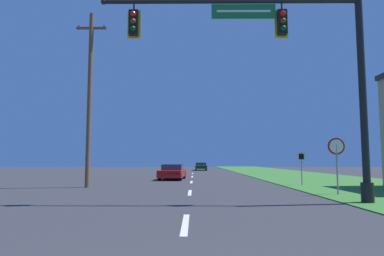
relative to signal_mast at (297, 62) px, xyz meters
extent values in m
cube|color=#38752D|center=(6.47, 20.01, -5.13)|extent=(10.00, 110.00, 0.04)
cube|color=silver|center=(-4.03, -3.99, -5.14)|extent=(0.16, 2.80, 0.01)
cube|color=silver|center=(-4.03, 4.01, -5.14)|extent=(0.16, 2.80, 0.01)
cube|color=silver|center=(-4.03, 12.01, -5.14)|extent=(0.16, 2.80, 0.01)
cube|color=silver|center=(-4.03, 20.01, -5.14)|extent=(0.16, 2.80, 0.01)
cube|color=silver|center=(-4.03, 28.01, -5.14)|extent=(0.16, 2.80, 0.01)
cylinder|color=black|center=(2.37, 0.00, -4.76)|extent=(0.44, 0.44, 0.70)
cylinder|color=black|center=(2.37, 0.00, -1.07)|extent=(0.26, 0.26, 8.07)
cylinder|color=black|center=(-2.44, 0.00, 2.37)|extent=(9.62, 0.16, 0.16)
sphere|color=black|center=(-7.25, 0.00, 2.37)|extent=(0.21, 0.21, 0.21)
cube|color=#196B33|center=(-1.96, 0.00, 1.97)|extent=(2.40, 0.06, 0.55)
cube|color=white|center=(-1.96, -0.03, 1.97)|extent=(2.02, 0.01, 0.08)
cylinder|color=black|center=(-6.09, 0.00, 2.19)|extent=(0.06, 0.06, 0.35)
cube|color=yellow|center=(-6.09, 0.14, 1.54)|extent=(0.50, 0.03, 1.11)
cube|color=black|center=(-6.09, 0.00, 1.54)|extent=(0.34, 0.24, 0.95)
sphere|color=red|center=(-6.09, -0.14, 1.83)|extent=(0.22, 0.22, 0.22)
sphere|color=#51380F|center=(-6.09, -0.14, 1.54)|extent=(0.22, 0.22, 0.22)
sphere|color=#0F3D19|center=(-6.09, -0.14, 1.26)|extent=(0.22, 0.22, 0.22)
cylinder|color=black|center=(-0.52, 0.00, 2.19)|extent=(0.06, 0.06, 0.35)
cube|color=yellow|center=(-0.52, 0.14, 1.54)|extent=(0.50, 0.03, 1.11)
cube|color=black|center=(-0.52, 0.00, 1.54)|extent=(0.34, 0.24, 0.95)
sphere|color=red|center=(-0.52, -0.14, 1.83)|extent=(0.22, 0.22, 0.22)
sphere|color=#51380F|center=(-0.52, -0.14, 1.54)|extent=(0.22, 0.22, 0.22)
sphere|color=#0F3D19|center=(-0.52, -0.14, 1.26)|extent=(0.22, 0.22, 0.22)
cylinder|color=black|center=(-4.68, 16.96, -4.83)|extent=(0.22, 0.64, 0.64)
cylinder|color=black|center=(-6.28, 17.06, -4.83)|extent=(0.22, 0.64, 0.64)
cylinder|color=black|center=(-4.89, 13.80, -4.83)|extent=(0.22, 0.64, 0.64)
cylinder|color=black|center=(-6.48, 13.90, -4.83)|extent=(0.22, 0.64, 0.64)
cube|color=#AD1414|center=(-5.58, 15.43, -4.65)|extent=(2.11, 4.68, 0.55)
cube|color=#283342|center=(-5.57, 15.54, -4.16)|extent=(1.72, 2.02, 0.42)
cube|color=#AD1414|center=(-5.57, 15.54, -3.98)|extent=(1.68, 1.98, 0.06)
cube|color=#B71414|center=(-5.73, 13.18, -4.59)|extent=(1.67, 0.17, 0.14)
cylinder|color=black|center=(-2.00, 43.10, -4.83)|extent=(0.22, 0.64, 0.64)
cylinder|color=black|center=(-3.60, 43.10, -4.83)|extent=(0.22, 0.64, 0.64)
cylinder|color=black|center=(-2.00, 39.84, -4.83)|extent=(0.22, 0.64, 0.64)
cylinder|color=black|center=(-3.60, 39.84, -4.83)|extent=(0.22, 0.64, 0.64)
cube|color=#235B2D|center=(-2.80, 41.47, -4.65)|extent=(1.82, 4.65, 0.55)
cube|color=#283342|center=(-2.80, 41.59, -4.16)|extent=(1.60, 1.95, 0.42)
cube|color=#235B2D|center=(-2.80, 41.59, -3.98)|extent=(1.57, 1.92, 0.06)
cube|color=#B71414|center=(-2.80, 39.17, -4.59)|extent=(1.67, 0.06, 0.14)
cylinder|color=gray|center=(2.55, 2.96, -4.01)|extent=(0.07, 0.07, 2.20)
cylinder|color=red|center=(2.55, 2.96, -2.98)|extent=(0.76, 0.04, 0.76)
cylinder|color=white|center=(2.55, 2.94, -2.98)|extent=(0.61, 0.01, 0.61)
cylinder|color=gray|center=(2.74, 8.66, -4.11)|extent=(0.06, 0.06, 2.00)
cube|color=white|center=(2.74, 8.66, -3.38)|extent=(0.55, 0.04, 0.60)
cube|color=black|center=(2.74, 8.64, -3.38)|extent=(0.31, 0.01, 0.34)
cylinder|color=brown|center=(-9.93, 7.23, -0.01)|extent=(0.26, 0.26, 10.27)
cube|color=brown|center=(-9.93, 7.23, 4.22)|extent=(1.80, 0.12, 0.12)
cylinder|color=#333338|center=(-10.68, 7.23, 4.34)|extent=(0.08, 0.08, 0.12)
cylinder|color=#333338|center=(-9.18, 7.23, 4.34)|extent=(0.08, 0.08, 0.12)
camera|label=1|loc=(-3.81, -12.40, -3.62)|focal=32.00mm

